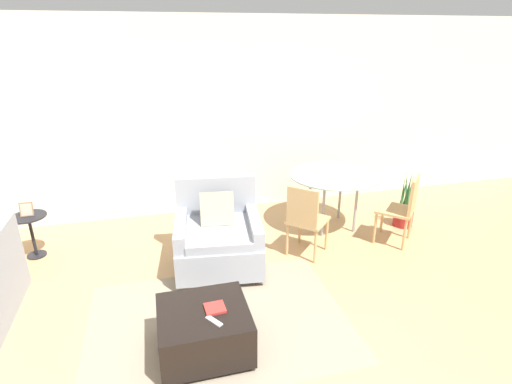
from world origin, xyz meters
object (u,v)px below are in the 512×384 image
object	(u,v)px
ottoman	(204,329)
side_table	(31,228)
picture_frame	(26,209)
tv_remote_primary	(214,321)
potted_plant_small	(404,210)
armchair	(218,237)
dining_table	(334,180)
book_stack	(215,308)
dining_chair_near_left	(305,217)
dining_chair_near_right	(403,205)

from	to	relation	value
ottoman	side_table	bearing A→B (deg)	130.33
picture_frame	tv_remote_primary	bearing A→B (deg)	-50.62
ottoman	potted_plant_small	size ratio (longest dim) A/B	0.92
armchair	ottoman	distance (m)	1.37
side_table	picture_frame	xyz separation A→B (m)	(0.00, 0.00, 0.24)
side_table	potted_plant_small	world-z (taller)	potted_plant_small
armchair	dining_table	distance (m)	1.80
ottoman	book_stack	size ratio (longest dim) A/B	4.28
armchair	picture_frame	distance (m)	2.25
book_stack	dining_chair_near_left	distance (m)	1.80
picture_frame	dining_chair_near_left	bearing A→B (deg)	-14.52
side_table	potted_plant_small	distance (m)	4.78
picture_frame	dining_chair_near_right	bearing A→B (deg)	-10.38
ottoman	picture_frame	bearing A→B (deg)	130.33
side_table	dining_table	world-z (taller)	dining_table
tv_remote_primary	dining_chair_near_right	size ratio (longest dim) A/B	0.18
tv_remote_primary	potted_plant_small	size ratio (longest dim) A/B	0.20
dining_chair_near_left	potted_plant_small	distance (m)	1.71
ottoman	picture_frame	world-z (taller)	picture_frame
tv_remote_primary	potted_plant_small	xyz separation A→B (m)	(2.93, 1.83, -0.19)
armchair	dining_chair_near_right	bearing A→B (deg)	-1.52
potted_plant_small	dining_table	bearing A→B (deg)	167.02
dining_table	armchair	bearing A→B (deg)	-160.63
tv_remote_primary	side_table	world-z (taller)	side_table
book_stack	potted_plant_small	world-z (taller)	potted_plant_small
tv_remote_primary	armchair	bearing A→B (deg)	79.20
potted_plant_small	tv_remote_primary	bearing A→B (deg)	-148.03
picture_frame	dining_table	size ratio (longest dim) A/B	0.14
armchair	book_stack	size ratio (longest dim) A/B	6.06
picture_frame	dining_chair_near_right	size ratio (longest dim) A/B	0.18
ottoman	dining_chair_near_right	bearing A→B (deg)	25.32
picture_frame	potted_plant_small	distance (m)	4.79
side_table	potted_plant_small	bearing A→B (deg)	-4.67
tv_remote_primary	dining_chair_near_right	bearing A→B (deg)	28.53
picture_frame	dining_chair_near_right	distance (m)	4.49
armchair	picture_frame	xyz separation A→B (m)	(-2.10, 0.75, 0.26)
side_table	dining_chair_near_left	distance (m)	3.23
tv_remote_primary	dining_chair_near_left	size ratio (longest dim) A/B	0.18
armchair	tv_remote_primary	world-z (taller)	armchair
dining_table	dining_chair_near_left	distance (m)	0.93
dining_chair_near_right	picture_frame	bearing A→B (deg)	169.62
picture_frame	dining_table	world-z (taller)	dining_table
ottoman	dining_chair_near_left	distance (m)	1.88
armchair	dining_chair_near_right	world-z (taller)	armchair
side_table	picture_frame	bearing A→B (deg)	90.00
book_stack	picture_frame	bearing A→B (deg)	131.78
tv_remote_primary	dining_table	xyz separation A→B (m)	(1.95, 2.06, 0.27)
dining_chair_near_left	dining_chair_near_right	bearing A→B (deg)	0.00
ottoman	picture_frame	xyz separation A→B (m)	(-1.76, 2.07, 0.38)
armchair	dining_table	bearing A→B (deg)	19.37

